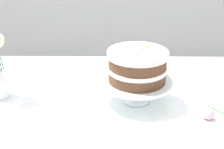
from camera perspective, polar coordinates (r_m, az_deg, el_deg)
dining_table at (r=1.31m, az=-2.94°, el=-8.86°), size 1.40×1.00×0.74m
linen_napkin at (r=1.27m, az=4.49°, el=-5.09°), size 0.36×0.36×0.00m
cake_stand at (r=1.23m, az=4.62°, el=-1.79°), size 0.29×0.29×0.10m
layer_cake at (r=1.20m, az=4.74°, el=1.63°), size 0.24×0.24×0.13m
fallen_rose at (r=1.20m, az=17.64°, el=-6.93°), size 0.13×0.12×0.05m
loose_petal_0 at (r=1.52m, az=8.08°, el=-0.03°), size 0.04×0.04×0.00m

